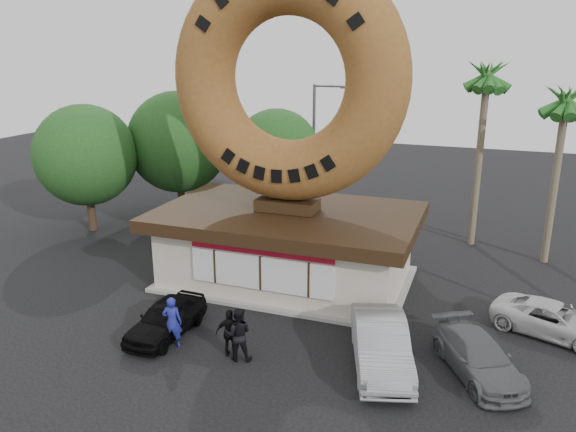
% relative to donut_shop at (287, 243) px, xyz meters
% --- Properties ---
extents(ground, '(90.00, 90.00, 0.00)m').
position_rel_donut_shop_xyz_m(ground, '(0.00, -5.98, -1.77)').
color(ground, black).
rests_on(ground, ground).
extents(donut_shop, '(11.20, 7.20, 3.80)m').
position_rel_donut_shop_xyz_m(donut_shop, '(0.00, 0.00, 0.00)').
color(donut_shop, beige).
rests_on(donut_shop, ground).
extents(giant_donut, '(10.02, 2.55, 10.02)m').
position_rel_donut_shop_xyz_m(giant_donut, '(0.00, 0.02, 7.04)').
color(giant_donut, brown).
rests_on(giant_donut, donut_shop).
extents(tree_west, '(6.00, 6.00, 7.65)m').
position_rel_donut_shop_xyz_m(tree_west, '(-9.50, 7.02, 2.87)').
color(tree_west, '#473321').
rests_on(tree_west, ground).
extents(tree_mid, '(5.20, 5.20, 6.63)m').
position_rel_donut_shop_xyz_m(tree_mid, '(-4.00, 9.02, 2.25)').
color(tree_mid, '#473321').
rests_on(tree_mid, ground).
extents(tree_far, '(5.60, 5.60, 7.14)m').
position_rel_donut_shop_xyz_m(tree_far, '(-13.00, 3.02, 2.56)').
color(tree_far, '#473321').
rests_on(tree_far, ground).
extents(palm_near, '(2.60, 2.60, 9.75)m').
position_rel_donut_shop_xyz_m(palm_near, '(7.50, 8.02, 6.65)').
color(palm_near, '#726651').
rests_on(palm_near, ground).
extents(palm_far, '(2.60, 2.60, 8.75)m').
position_rel_donut_shop_xyz_m(palm_far, '(11.00, 6.52, 5.72)').
color(palm_far, '#726651').
rests_on(palm_far, ground).
extents(street_lamp, '(2.11, 0.20, 8.00)m').
position_rel_donut_shop_xyz_m(street_lamp, '(-1.86, 10.02, 2.72)').
color(street_lamp, '#59595E').
rests_on(street_lamp, ground).
extents(person_left, '(0.78, 0.63, 1.87)m').
position_rel_donut_shop_xyz_m(person_left, '(-1.77, -6.79, -0.83)').
color(person_left, navy).
rests_on(person_left, ground).
extents(person_center, '(1.08, 0.94, 1.88)m').
position_rel_donut_shop_xyz_m(person_center, '(0.76, -6.79, -0.83)').
color(person_center, black).
rests_on(person_center, ground).
extents(person_right, '(1.07, 0.62, 1.71)m').
position_rel_donut_shop_xyz_m(person_right, '(0.41, -6.68, -0.91)').
color(person_right, black).
rests_on(person_right, ground).
extents(car_black, '(1.66, 3.87, 1.30)m').
position_rel_donut_shop_xyz_m(car_black, '(-2.44, -6.16, -1.11)').
color(car_black, black).
rests_on(car_black, ground).
extents(car_silver, '(3.04, 5.08, 1.58)m').
position_rel_donut_shop_xyz_m(car_silver, '(5.29, -5.54, -0.98)').
color(car_silver, '#97989C').
rests_on(car_silver, ground).
extents(car_grey, '(3.55, 4.49, 1.22)m').
position_rel_donut_shop_xyz_m(car_grey, '(8.31, -4.96, -1.16)').
color(car_grey, '#5A5E60').
rests_on(car_grey, ground).
extents(car_white, '(4.71, 3.32, 1.19)m').
position_rel_donut_shop_xyz_m(car_white, '(10.81, -1.32, -1.17)').
color(car_white, silver).
rests_on(car_white, ground).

